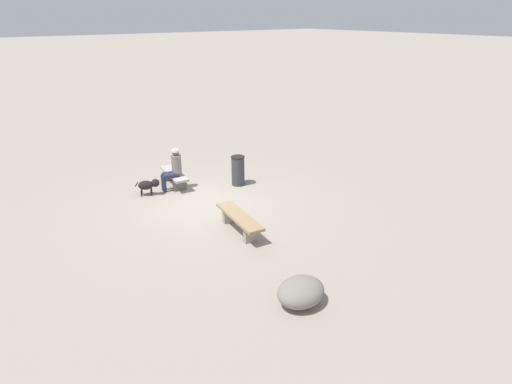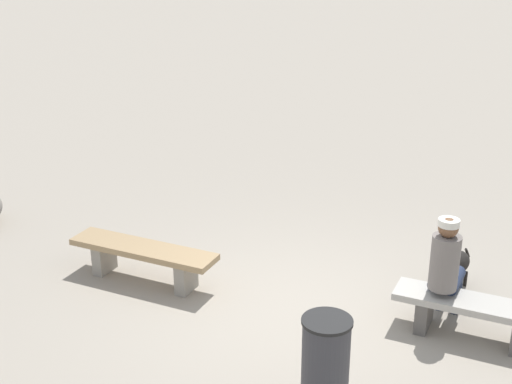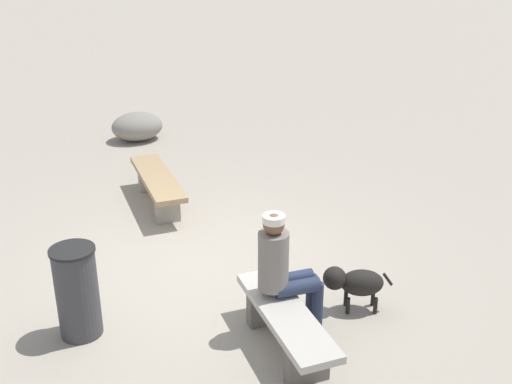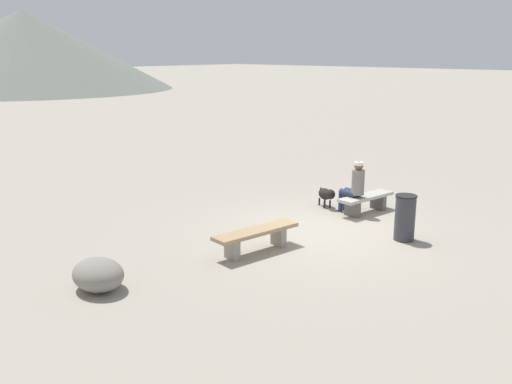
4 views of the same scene
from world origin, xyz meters
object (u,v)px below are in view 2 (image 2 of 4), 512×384
Objects in this scene: bench_right at (472,312)px; bench_left at (143,256)px; trash_bin at (325,368)px; seated_person at (446,265)px; dog at (452,265)px.

bench_left is at bearing -174.17° from bench_right.
bench_left is 3.16m from trash_bin.
trash_bin is (-1.20, -1.66, 0.17)m from bench_right.
seated_person is (3.51, 0.03, 0.39)m from bench_left.
seated_person reaches higher than dog.
bench_right is 2.06m from trash_bin.
bench_left is at bearing -48.07° from dog.
bench_left is 1.99× the size of trash_bin.
bench_left is 3.66m from dog.
bench_left is at bearing 145.68° from trash_bin.
seated_person reaches higher than trash_bin.
seated_person is at bearing 8.04° from bench_left.
dog is at bearing 111.90° from bench_right.
dog is at bearing 95.74° from seated_person.
trash_bin is (-0.95, -2.65, 0.14)m from dog.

